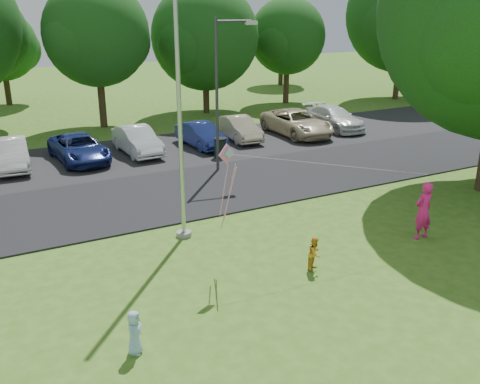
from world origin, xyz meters
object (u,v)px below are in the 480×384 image
trash_can (220,148)px  child_yellow (315,253)px  street_lamp (223,82)px  flagpole (179,111)px  child_blue (134,333)px  woman (423,210)px  kite (233,170)px

trash_can → child_yellow: trash_can is taller
street_lamp → child_yellow: bearing=-90.8°
flagpole → child_blue: 7.27m
child_yellow → flagpole: bearing=91.6°
flagpole → woman: bearing=-28.9°
street_lamp → child_blue: 14.22m
trash_can → child_yellow: (-2.78, -11.94, -0.01)m
child_blue → kite: (3.76, 2.60, 2.46)m
flagpole → child_blue: flagpole is taller
child_yellow → child_blue: child_blue is taller
street_lamp → trash_can: (0.79, 1.94, -3.54)m
trash_can → kite: 12.01m
street_lamp → woman: street_lamp is taller
trash_can → woman: size_ratio=0.53×
flagpole → kite: size_ratio=1.47×
child_yellow → child_blue: size_ratio=0.98×
child_blue → kite: 5.19m
flagpole → trash_can: (5.22, 8.00, -3.66)m
trash_can → child_blue: bearing=-122.6°
flagpole → child_blue: (-3.32, -5.34, -3.65)m
flagpole → child_yellow: 5.90m
flagpole → street_lamp: (4.43, 6.06, -0.12)m
flagpole → child_yellow: size_ratio=9.94×
street_lamp → woman: 10.55m
street_lamp → child_blue: bearing=-113.7°
child_blue → kite: size_ratio=0.15×
kite → child_blue: bearing=-160.1°
child_yellow → street_lamp: bearing=48.5°
child_blue → kite: bearing=-22.7°
flagpole → kite: flagpole is taller
child_blue → trash_can: bearing=0.0°
flagpole → street_lamp: 7.50m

